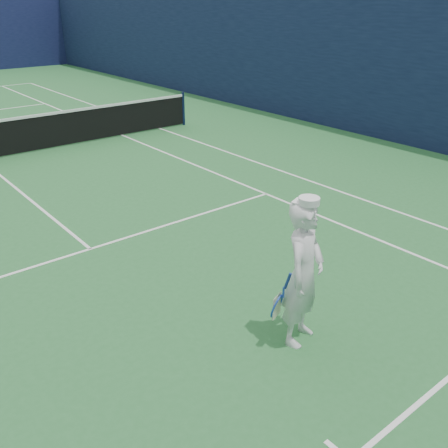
# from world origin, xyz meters

# --- Properties ---
(tennis_player) EXTENTS (0.88, 0.65, 1.91)m
(tennis_player) POSITION_xyz_m (0.98, -10.31, 0.93)
(tennis_player) COLOR white
(tennis_player) RESTS_ON ground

